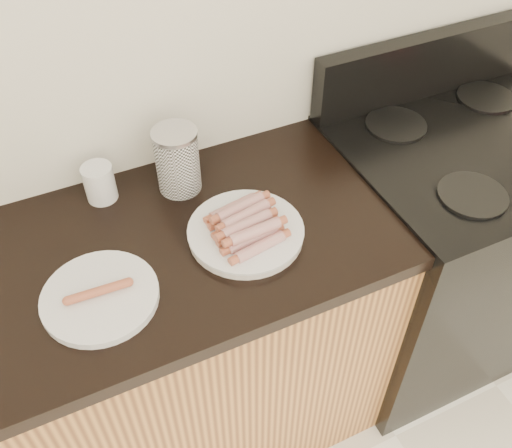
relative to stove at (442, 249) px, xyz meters
name	(u,v)px	position (x,y,z in m)	size (l,w,h in m)	color
wall_back	(168,19)	(-0.78, 0.32, 0.84)	(4.00, 0.04, 2.60)	silver
stove	(442,249)	(0.00, 0.00, 0.00)	(0.76, 0.65, 0.91)	black
stove_panel	(426,65)	(0.00, 0.28, 0.55)	(0.76, 0.06, 0.20)	black
burner_near_left	(473,195)	(-0.17, -0.17, 0.46)	(0.18, 0.18, 0.01)	black
burner_far_left	(396,125)	(-0.17, 0.17, 0.46)	(0.18, 0.18, 0.01)	black
burner_far_right	(486,98)	(0.17, 0.17, 0.46)	(0.18, 0.18, 0.01)	black
main_plate	(246,233)	(-0.75, -0.04, 0.45)	(0.28, 0.28, 0.02)	white
side_plate	(100,297)	(-1.12, -0.08, 0.45)	(0.26, 0.26, 0.02)	white
hotdog_pile	(246,224)	(-0.75, -0.04, 0.49)	(0.13, 0.19, 0.05)	#9C4638
plain_sausages	(98,291)	(-1.12, -0.08, 0.47)	(0.14, 0.03, 0.02)	#DE8F45
canister	(177,160)	(-0.84, 0.20, 0.53)	(0.12, 0.12, 0.18)	white
mug	(100,183)	(-1.03, 0.24, 0.49)	(0.08, 0.08, 0.10)	silver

